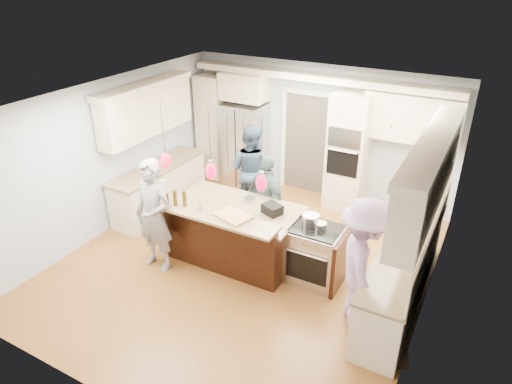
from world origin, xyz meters
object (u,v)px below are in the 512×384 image
kitchen_island (235,232)px  person_far_left (251,170)px  island_range (317,255)px  person_bar_end (154,216)px  refrigerator (244,145)px

kitchen_island → person_far_left: bearing=109.8°
island_range → person_bar_end: size_ratio=0.50×
refrigerator → island_range: refrigerator is taller
kitchen_island → person_far_left: person_far_left is taller
island_range → person_bar_end: person_bar_end is taller
person_bar_end → person_far_left: person_bar_end is taller
person_far_left → person_bar_end: bearing=82.2°
refrigerator → person_bar_end: bearing=-84.1°
refrigerator → person_far_left: size_ratio=1.02×
refrigerator → kitchen_island: size_ratio=0.86×
island_range → person_bar_end: 2.56m
kitchen_island → person_bar_end: size_ratio=1.14×
kitchen_island → person_far_left: (-0.55, 1.53, 0.40)m
refrigerator → island_range: size_ratio=1.96×
refrigerator → person_far_left: 1.28m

